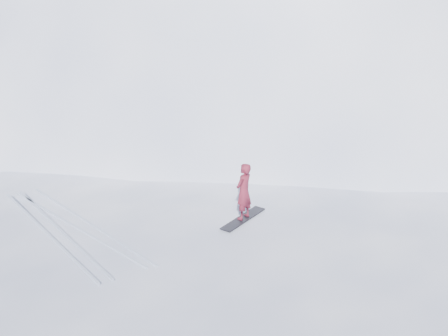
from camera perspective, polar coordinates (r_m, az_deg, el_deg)
name	(u,v)px	position (r m, az deg, el deg)	size (l,w,h in m)	color
near_ridge	(189,297)	(14.30, -4.03, -14.51)	(36.00, 28.00, 4.80)	white
summit_peak	(290,88)	(43.33, 7.50, 9.05)	(60.00, 56.00, 56.00)	white
peak_shoulder	(197,121)	(32.06, -3.16, 5.34)	(28.00, 24.00, 18.00)	white
wind_bumps	(148,334)	(13.16, -8.63, -18.20)	(16.00, 14.40, 1.00)	white
snowboard	(243,218)	(13.05, 2.22, -5.79)	(1.68, 0.31, 0.03)	black
snowboarder	(244,191)	(12.74, 2.27, -2.69)	(0.55, 0.36, 1.50)	maroon
board_tracks	(66,226)	(13.26, -17.61, -6.32)	(2.27, 5.95, 0.04)	silver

